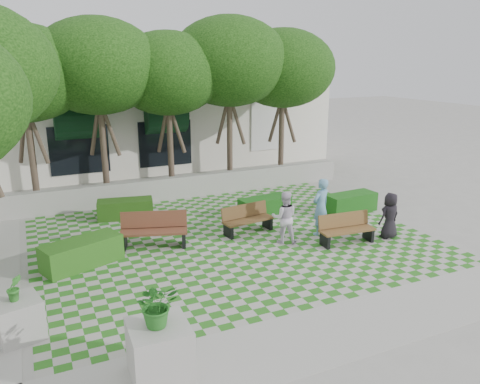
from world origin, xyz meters
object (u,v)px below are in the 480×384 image
planter_front (159,340)px  person_blue (321,207)px  hedge_west (82,253)px  person_dark (390,216)px  bench_west (154,230)px  hedge_midright (265,206)px  bench_mid (247,219)px  hedge_midleft (125,209)px  person_white (284,217)px  hedge_east (351,202)px  planter_back (19,317)px  bench_east (346,229)px

planter_front → person_blue: size_ratio=0.99×
hedge_west → person_dark: 9.44m
bench_west → planter_front: size_ratio=1.14×
person_blue → hedge_midright: bearing=-90.0°
hedge_midright → planter_front: (-5.97, -7.30, 0.42)m
hedge_west → person_dark: bearing=-11.8°
bench_mid → hedge_midleft: (-3.39, 3.16, -0.10)m
bench_mid → person_white: bearing=-71.5°
hedge_east → person_white: (-3.85, -1.66, 0.48)m
planter_front → bench_west: bearing=76.2°
bench_west → hedge_east: bench_west is taller
person_dark → bench_west: bearing=-24.0°
bench_west → hedge_east: (7.63, 0.24, -0.16)m
hedge_east → planter_front: 11.11m
bench_mid → person_white: person_white is taller
planter_back → hedge_east: bearing=18.8°
person_dark → planter_back: bearing=1.6°
bench_east → person_blue: size_ratio=0.96×
hedge_east → person_dark: (-0.58, -2.72, 0.40)m
person_white → person_dark: bearing=-174.1°
hedge_east → person_blue: (-2.41, -1.52, 0.60)m
planter_front → person_white: (5.27, 4.67, 0.07)m
hedge_midright → hedge_midleft: bearing=158.7°
hedge_midright → hedge_west: 6.90m
bench_east → person_blue: person_blue is taller
bench_mid → hedge_west: bench_mid is taller
hedge_east → person_white: 4.22m
planter_back → person_blue: (9.01, 2.37, 0.47)m
hedge_midleft → planter_front: planter_front is taller
hedge_midleft → person_dark: person_dark is taller
bench_east → hedge_midleft: bearing=142.0°
bench_mid → person_dark: 4.59m
bench_mid → person_blue: person_blue is taller
hedge_midright → planter_front: 9.44m
bench_mid → planter_back: planter_back is taller
hedge_midright → bench_east: bearing=-73.1°
bench_east → bench_west: size_ratio=0.85×
planter_back → hedge_west: bearing=62.6°
bench_mid → person_white: size_ratio=1.09×
bench_west → hedge_east: 7.63m
bench_east → hedge_west: (-7.72, 1.71, -0.07)m
bench_west → person_blue: 5.38m
hedge_midleft → hedge_midright: bearing=-21.3°
hedge_midleft → planter_back: planter_back is taller
bench_east → person_white: 1.98m
bench_west → hedge_midleft: size_ratio=1.10×
person_dark → planter_front: bearing=18.3°
hedge_midleft → planter_back: (-3.54, -6.71, 0.13)m
hedge_east → bench_mid: bearing=-175.6°
planter_front → hedge_midright: bearing=50.7°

